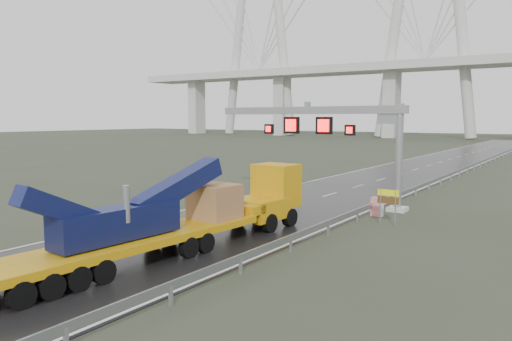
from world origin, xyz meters
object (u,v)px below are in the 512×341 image
Objects in this scene: exit_sign_pair at (388,200)px; sign_gantry at (333,127)px; heavy_haul_truck at (199,212)px; striped_barrier at (377,207)px.

sign_gantry is at bearing 140.53° from exit_sign_pair.
heavy_haul_truck is 14.93× the size of striped_barrier.
exit_sign_pair is at bearing -50.55° from striped_barrier.
exit_sign_pair is (5.74, -4.70, -4.11)m from sign_gantry.
heavy_haul_truck reaches higher than striped_barrier.
sign_gantry is at bearing 156.30° from striped_barrier.
sign_gantry is 0.81× the size of heavy_haul_truck.
sign_gantry is 6.93× the size of exit_sign_pair.
exit_sign_pair is at bearing 61.20° from heavy_haul_truck.
heavy_haul_truck is 8.54× the size of exit_sign_pair.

